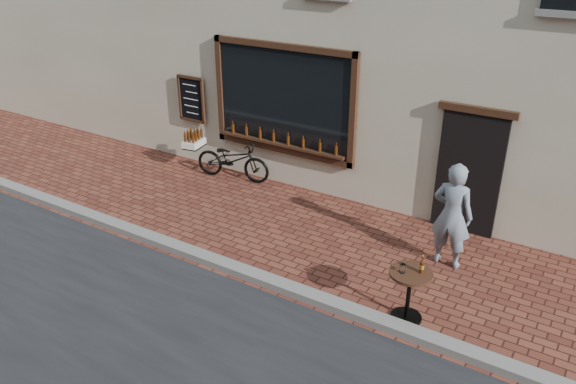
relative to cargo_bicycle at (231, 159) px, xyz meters
The scene contains 5 objects.
ground 4.34m from the cargo_bicycle, 45.94° to the right, with size 90.00×90.00×0.00m, color #53241A.
kerb 4.20m from the cargo_bicycle, 44.03° to the right, with size 90.00×0.25×0.12m, color slate.
cargo_bicycle is the anchor object (origin of this frame).
bistro_table 5.61m from the cargo_bicycle, 27.20° to the right, with size 0.60×0.60×1.03m.
pedestrian 5.11m from the cargo_bicycle, ahead, with size 0.64×0.42×1.76m, color slate.
Camera 1 is at (3.93, -5.75, 5.01)m, focal length 35.00 mm.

